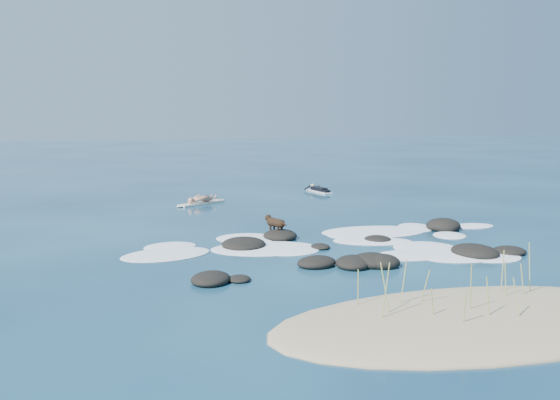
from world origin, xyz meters
name	(u,v)px	position (x,y,z in m)	size (l,w,h in m)	color
ground	(333,242)	(0.00, 0.00, 0.00)	(160.00, 160.00, 0.00)	#0A2642
sand_dune	(478,322)	(0.00, -8.20, 0.00)	(9.00, 4.40, 0.60)	#9E8966
dune_grass	(464,289)	(-0.17, -7.90, 0.62)	(4.35, 2.07, 1.24)	#95A34F
reef_rocks	(362,249)	(0.34, -1.63, 0.10)	(11.02, 6.26, 0.56)	black
breaking_foam	(349,243)	(0.43, -0.33, 0.01)	(14.05, 6.86, 0.12)	white
standing_surfer_rig	(201,190)	(-2.73, 9.83, 0.66)	(2.63, 1.83, 1.68)	beige
paddling_surfer_rig	(319,190)	(4.05, 12.41, 0.13)	(1.03, 2.21, 0.38)	white
dog	(275,223)	(-1.59, 1.35, 0.51)	(0.59, 1.16, 0.77)	black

